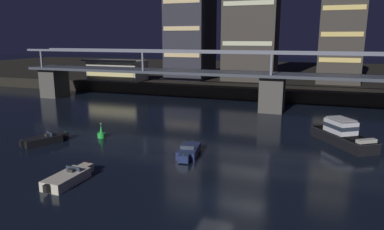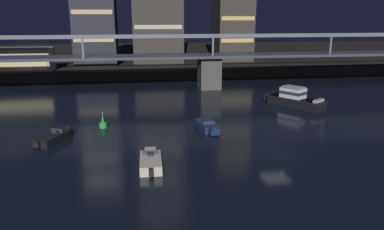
# 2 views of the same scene
# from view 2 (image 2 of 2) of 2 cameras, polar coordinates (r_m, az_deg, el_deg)

# --- Properties ---
(ground_plane) EXTENTS (400.00, 400.00, 0.00)m
(ground_plane) POSITION_cam_2_polar(r_m,az_deg,el_deg) (34.78, 13.25, -5.92)
(ground_plane) COLOR black
(far_riverbank) EXTENTS (240.00, 80.00, 2.20)m
(far_riverbank) POSITION_cam_2_polar(r_m,az_deg,el_deg) (112.11, -2.11, 9.41)
(far_riverbank) COLOR black
(far_riverbank) RESTS_ON ground
(river_bridge) EXTENTS (90.21, 6.40, 9.38)m
(river_bridge) POSITION_cam_2_polar(r_m,az_deg,el_deg) (64.54, 2.75, 8.20)
(river_bridge) COLOR #4C4944
(river_bridge) RESTS_ON ground
(tower_central) EXTENTS (8.33, 9.79, 25.33)m
(tower_central) POSITION_cam_2_polar(r_m,az_deg,el_deg) (90.11, 6.49, 16.60)
(tower_central) COLOR #38332D
(tower_central) RESTS_ON far_riverbank
(waterfront_pavilion) EXTENTS (12.40, 7.40, 4.70)m
(waterfront_pavilion) POSITION_cam_2_polar(r_m,az_deg,el_deg) (78.48, -25.48, 7.97)
(waterfront_pavilion) COLOR #B2AD9E
(waterfront_pavilion) RESTS_ON far_riverbank
(cabin_cruiser_near_left) EXTENTS (6.82, 8.72, 2.79)m
(cabin_cruiser_near_left) POSITION_cam_2_polar(r_m,az_deg,el_deg) (53.59, 15.84, 2.48)
(cabin_cruiser_near_left) COLOR black
(cabin_cruiser_near_left) RESTS_ON ground
(speedboat_near_center) EXTENTS (1.89, 5.20, 1.16)m
(speedboat_near_center) POSITION_cam_2_polar(r_m,az_deg,el_deg) (31.12, -6.55, -7.33)
(speedboat_near_center) COLOR beige
(speedboat_near_center) RESTS_ON ground
(speedboat_near_right) EXTENTS (3.32, 4.98, 1.16)m
(speedboat_near_right) POSITION_cam_2_polar(r_m,az_deg,el_deg) (39.58, -21.01, -3.31)
(speedboat_near_right) COLOR black
(speedboat_near_right) RESTS_ON ground
(speedboat_mid_center) EXTENTS (2.39, 5.23, 1.16)m
(speedboat_mid_center) POSITION_cam_2_polar(r_m,az_deg,el_deg) (40.79, 2.41, -1.75)
(speedboat_mid_center) COLOR #19234C
(speedboat_mid_center) RESTS_ON ground
(channel_buoy) EXTENTS (0.90, 0.90, 1.76)m
(channel_buoy) POSITION_cam_2_polar(r_m,az_deg,el_deg) (42.69, -13.88, -1.34)
(channel_buoy) COLOR green
(channel_buoy) RESTS_ON ground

